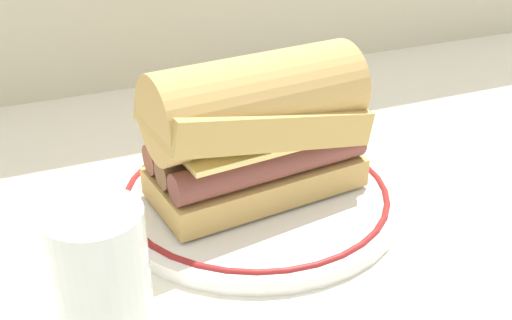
# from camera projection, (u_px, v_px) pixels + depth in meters

# --- Properties ---
(ground_plane) EXTENTS (1.50, 1.50, 0.00)m
(ground_plane) POSITION_uv_depth(u_px,v_px,m) (276.00, 189.00, 0.60)
(ground_plane) COLOR silver
(plate) EXTENTS (0.26, 0.26, 0.01)m
(plate) POSITION_uv_depth(u_px,v_px,m) (256.00, 196.00, 0.58)
(plate) COLOR white
(plate) RESTS_ON ground_plane
(sausage_sandwich) EXTENTS (0.20, 0.11, 0.13)m
(sausage_sandwich) POSITION_uv_depth(u_px,v_px,m) (256.00, 126.00, 0.54)
(sausage_sandwich) COLOR tan
(sausage_sandwich) RESTS_ON plate
(drinking_glass) EXTENTS (0.06, 0.06, 0.12)m
(drinking_glass) POSITION_uv_depth(u_px,v_px,m) (105.00, 303.00, 0.38)
(drinking_glass) COLOR silver
(drinking_glass) RESTS_ON ground_plane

